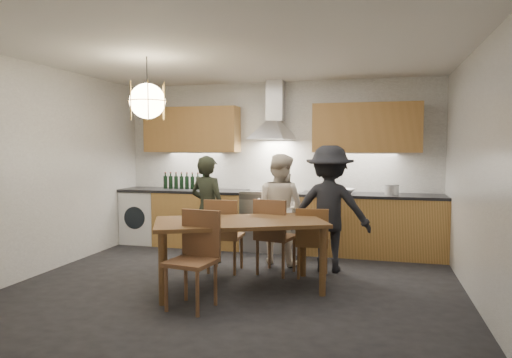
% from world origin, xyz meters
% --- Properties ---
extents(ground, '(5.00, 5.00, 0.00)m').
position_xyz_m(ground, '(0.00, 0.00, 0.00)').
color(ground, black).
rests_on(ground, ground).
extents(room_shell, '(5.02, 4.52, 2.61)m').
position_xyz_m(room_shell, '(0.00, 0.00, 1.71)').
color(room_shell, white).
rests_on(room_shell, ground).
extents(counter_run, '(5.00, 0.62, 0.90)m').
position_xyz_m(counter_run, '(0.02, 1.95, 0.45)').
color(counter_run, tan).
rests_on(counter_run, ground).
extents(range_stove, '(0.90, 0.60, 0.92)m').
position_xyz_m(range_stove, '(0.00, 1.94, 0.44)').
color(range_stove, silver).
rests_on(range_stove, ground).
extents(wall_fixtures, '(4.30, 0.54, 1.10)m').
position_xyz_m(wall_fixtures, '(0.00, 2.07, 1.87)').
color(wall_fixtures, tan).
rests_on(wall_fixtures, ground).
extents(pendant_lamp, '(0.43, 0.43, 0.70)m').
position_xyz_m(pendant_lamp, '(-1.00, -0.10, 2.10)').
color(pendant_lamp, black).
rests_on(pendant_lamp, ground).
extents(dining_table, '(2.05, 1.60, 0.77)m').
position_xyz_m(dining_table, '(0.08, -0.06, 0.68)').
color(dining_table, brown).
rests_on(dining_table, ground).
extents(chair_back_left, '(0.44, 0.44, 0.93)m').
position_xyz_m(chair_back_left, '(-0.31, 0.52, 0.53)').
color(chair_back_left, brown).
rests_on(chair_back_left, ground).
extents(chair_back_mid, '(0.51, 0.51, 0.95)m').
position_xyz_m(chair_back_mid, '(0.31, 0.58, 0.54)').
color(chair_back_mid, brown).
rests_on(chair_back_mid, ground).
extents(chair_back_right, '(0.41, 0.41, 0.85)m').
position_xyz_m(chair_back_right, '(0.80, 0.57, 0.49)').
color(chair_back_right, brown).
rests_on(chair_back_right, ground).
extents(chair_front, '(0.49, 0.49, 0.95)m').
position_xyz_m(chair_front, '(-0.19, -0.68, 0.54)').
color(chair_front, brown).
rests_on(chair_front, ground).
extents(person_left, '(0.61, 0.48, 1.46)m').
position_xyz_m(person_left, '(-0.69, 0.99, 0.73)').
color(person_left, black).
rests_on(person_left, ground).
extents(person_mid, '(0.87, 0.77, 1.49)m').
position_xyz_m(person_mid, '(0.26, 1.20, 0.74)').
color(person_mid, '#F2E4CF').
rests_on(person_mid, ground).
extents(person_right, '(1.04, 0.60, 1.60)m').
position_xyz_m(person_right, '(0.96, 0.97, 0.80)').
color(person_right, black).
rests_on(person_right, ground).
extents(mixing_bowl, '(0.36, 0.36, 0.08)m').
position_xyz_m(mixing_bowl, '(1.08, 1.88, 0.94)').
color(mixing_bowl, '#B7B7BB').
rests_on(mixing_bowl, counter_run).
extents(stock_pot, '(0.25, 0.25, 0.14)m').
position_xyz_m(stock_pot, '(1.75, 1.94, 0.97)').
color(stock_pot, silver).
rests_on(stock_pot, counter_run).
extents(wine_bottles, '(0.83, 0.06, 0.27)m').
position_xyz_m(wine_bottles, '(-1.44, 2.00, 1.03)').
color(wine_bottles, black).
rests_on(wine_bottles, counter_run).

